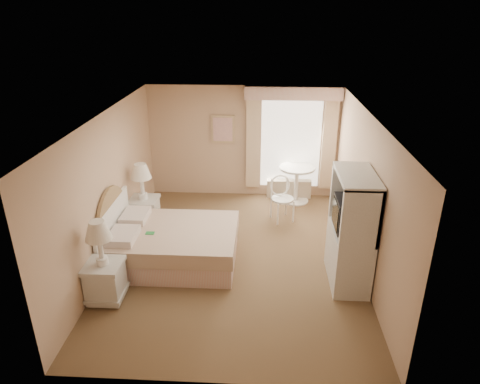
# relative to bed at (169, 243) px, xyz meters

# --- Properties ---
(room) EXTENTS (4.21, 5.51, 2.51)m
(room) POSITION_rel_bed_xyz_m (1.12, 0.19, 0.91)
(room) COLOR brown
(room) RESTS_ON ground
(window) EXTENTS (2.05, 0.22, 2.51)m
(window) POSITION_rel_bed_xyz_m (2.17, 2.84, 1.00)
(window) COLOR white
(window) RESTS_ON room
(framed_art) EXTENTS (0.52, 0.04, 0.62)m
(framed_art) POSITION_rel_bed_xyz_m (0.67, 2.90, 1.21)
(framed_art) COLOR tan
(framed_art) RESTS_ON room
(bed) EXTENTS (2.10, 1.61, 1.42)m
(bed) POSITION_rel_bed_xyz_m (0.00, 0.00, 0.00)
(bed) COLOR #D39589
(bed) RESTS_ON room
(nightstand_near) EXTENTS (0.53, 0.53, 1.28)m
(nightstand_near) POSITION_rel_bed_xyz_m (-0.72, -1.09, 0.14)
(nightstand_near) COLOR silver
(nightstand_near) RESTS_ON room
(nightstand_far) EXTENTS (0.55, 0.55, 1.32)m
(nightstand_far) POSITION_rel_bed_xyz_m (-0.72, 1.15, 0.16)
(nightstand_far) COLOR silver
(nightstand_far) RESTS_ON room
(round_table) EXTENTS (0.77, 0.77, 0.82)m
(round_table) POSITION_rel_bed_xyz_m (2.32, 2.59, 0.20)
(round_table) COLOR white
(round_table) RESTS_ON room
(cafe_chair) EXTENTS (0.58, 0.58, 0.93)m
(cafe_chair) POSITION_rel_bed_xyz_m (1.95, 1.71, 0.19)
(cafe_chair) COLOR white
(cafe_chair) RESTS_ON room
(armoire) EXTENTS (0.55, 1.09, 1.82)m
(armoire) POSITION_rel_bed_xyz_m (2.93, -0.40, 0.41)
(armoire) COLOR silver
(armoire) RESTS_ON room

